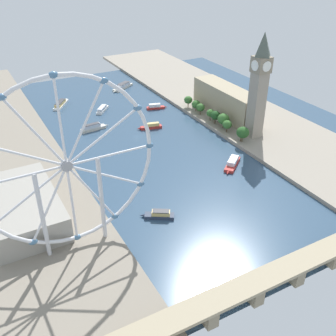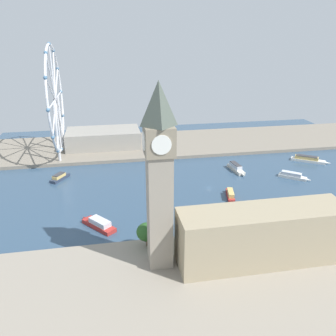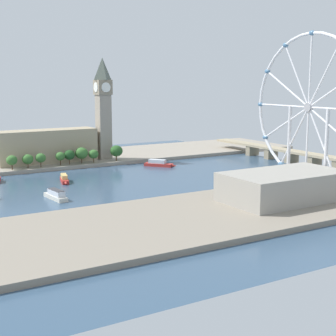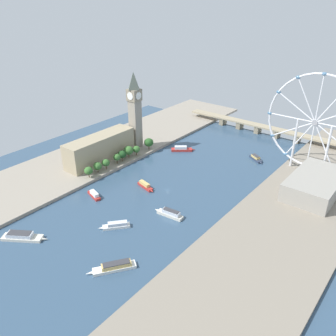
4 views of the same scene
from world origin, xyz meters
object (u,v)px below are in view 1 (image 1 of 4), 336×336
clock_tower (259,85)px  tour_boat_2 (232,163)px  river_bridge (294,268)px  ferris_wheel (67,167)px  tour_boat_7 (102,109)px  tour_boat_3 (123,86)px  parliament_block (226,101)px  tour_boat_1 (93,127)px  tour_boat_4 (61,104)px  tour_boat_0 (156,107)px  riverside_hall (23,208)px  tour_boat_5 (159,215)px  tour_boat_6 (151,126)px

clock_tower → tour_boat_2: 71.32m
tour_boat_2 → river_bridge: bearing=29.2°
ferris_wheel → tour_boat_2: size_ratio=4.01×
clock_tower → tour_boat_7: bearing=-53.0°
river_bridge → clock_tower: bearing=-122.2°
tour_boat_3 → tour_boat_2: bearing=57.4°
parliament_block → tour_boat_1: parliament_block is taller
clock_tower → tour_boat_7: clock_tower is taller
clock_tower → ferris_wheel: bearing=19.9°
tour_boat_3 → tour_boat_4: tour_boat_3 is taller
tour_boat_7 → river_bridge: bearing=-138.4°
tour_boat_1 → tour_boat_0: bearing=8.7°
river_bridge → tour_boat_2: bearing=-111.6°
riverside_hall → tour_boat_0: riverside_hall is taller
clock_tower → tour_boat_5: clock_tower is taller
parliament_block → tour_boat_7: size_ratio=3.83×
riverside_hall → tour_boat_2: riverside_hall is taller
tour_boat_6 → ferris_wheel: bearing=63.0°
tour_boat_3 → tour_boat_5: size_ratio=1.59×
ferris_wheel → tour_boat_0: bearing=-128.9°
tour_boat_0 → tour_boat_1: size_ratio=0.78×
clock_tower → tour_boat_3: (47.63, -179.05, -46.60)m
parliament_block → riverside_hall: size_ratio=1.16×
clock_tower → ferris_wheel: size_ratio=0.88×
tour_boat_5 → parliament_block: bearing=-108.1°
parliament_block → ferris_wheel: ferris_wheel is taller
tour_boat_6 → tour_boat_7: tour_boat_6 is taller
tour_boat_3 → tour_boat_7: 71.54m
parliament_block → clock_tower: bearing=82.6°
tour_boat_4 → tour_boat_6: (-57.57, 96.26, -0.02)m
tour_boat_0 → tour_boat_1: bearing=-150.0°
river_bridge → tour_boat_6: bearing=-95.4°
parliament_block → river_bridge: size_ratio=0.41×
river_bridge → tour_boat_1: (28.66, -225.70, -5.42)m
tour_boat_1 → clock_tower: bearing=-41.3°
tour_boat_5 → river_bridge: bearing=146.2°
river_bridge → ferris_wheel: bearing=-40.1°
river_bridge → tour_boat_6: 203.89m
ferris_wheel → tour_boat_3: ferris_wheel is taller
tour_boat_3 → parliament_block: bearing=79.3°
tour_boat_0 → tour_boat_3: size_ratio=0.65×
tour_boat_0 → tour_boat_7: bearing=173.6°
parliament_block → tour_boat_2: size_ratio=3.35×
tour_boat_0 → tour_boat_1: (74.06, 18.61, 0.38)m
ferris_wheel → clock_tower: bearing=-160.1°
riverside_hall → clock_tower: bearing=-172.7°
tour_boat_2 → tour_boat_0: bearing=-129.8°
riverside_hall → tour_boat_0: bearing=-140.6°
tour_boat_1 → tour_boat_6: bearing=-30.9°
tour_boat_5 → tour_boat_7: tour_boat_5 is taller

